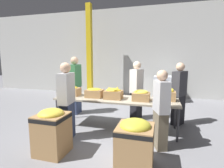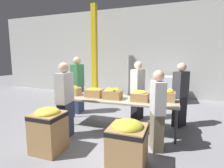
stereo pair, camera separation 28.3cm
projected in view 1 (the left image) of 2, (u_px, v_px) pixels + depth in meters
name	position (u px, v px, depth m)	size (l,w,h in m)	color
ground_plane	(116.00, 128.00, 4.35)	(30.00, 30.00, 0.00)	gray
wall_back	(139.00, 52.00, 7.98)	(16.00, 0.08, 4.00)	#B7B7B2
sorting_table	(116.00, 100.00, 4.25)	(2.93, 0.86, 0.76)	#9E937F
banana_box_0	(71.00, 91.00, 4.56)	(0.46, 0.30, 0.27)	tan
banana_box_1	(95.00, 93.00, 4.34)	(0.41, 0.32, 0.23)	#A37A4C
banana_box_2	(114.00, 93.00, 4.17)	(0.41, 0.36, 0.28)	#A37A4C
banana_box_3	(141.00, 95.00, 4.00)	(0.39, 0.34, 0.26)	#A37A4C
banana_box_4	(165.00, 94.00, 4.00)	(0.44, 0.32, 0.29)	#A37A4C
volunteer_0	(67.00, 102.00, 3.68)	(0.26, 0.46, 1.63)	#2D3856
volunteer_1	(136.00, 91.00, 4.92)	(0.35, 0.49, 1.64)	black
volunteer_2	(179.00, 94.00, 4.48)	(0.41, 0.48, 1.61)	black
volunteer_3	(161.00, 110.00, 3.28)	(0.33, 0.45, 1.51)	#6B604C
volunteer_4	(75.00, 86.00, 5.42)	(0.26, 0.48, 1.77)	#2D3856
donation_bin_0	(52.00, 130.00, 3.13)	(0.53, 0.53, 0.83)	#A37A4C
donation_bin_1	(135.00, 142.00, 2.72)	(0.57, 0.57, 0.78)	#A37A4C
support_pillar	(90.00, 52.00, 7.55)	(0.22, 0.22, 4.00)	gold
pallet_stack_0	(165.00, 89.00, 7.14)	(0.98, 0.98, 1.01)	olive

